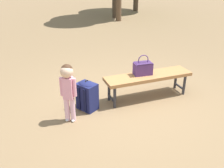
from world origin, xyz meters
TOP-DOWN VIEW (x-y plane):
  - ground_plane at (0.00, 0.00)m, footprint 40.00×40.00m
  - park_bench at (-0.43, -0.07)m, footprint 1.63×0.55m
  - handbag at (-0.35, -0.13)m, footprint 0.35×0.23m
  - child_standing at (1.08, 0.04)m, footprint 0.22×0.19m
  - backpack_large at (0.70, -0.17)m, footprint 0.36×0.39m

SIDE VIEW (x-z plane):
  - ground_plane at x=0.00m, z-range 0.00..0.00m
  - backpack_large at x=0.70m, z-range 0.00..0.54m
  - park_bench at x=-0.43m, z-range 0.17..0.62m
  - handbag at x=-0.35m, z-range 0.39..0.76m
  - child_standing at x=1.08m, z-range 0.16..1.09m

